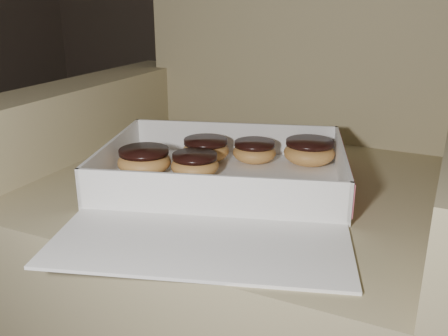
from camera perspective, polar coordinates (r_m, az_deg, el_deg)
floor at (r=1.45m, az=-17.28°, el=-14.19°), size 4.50×4.50×0.00m
armchair at (r=1.09m, az=3.62°, el=-6.28°), size 0.95×0.80×1.00m
bakery_box at (r=0.90m, az=-0.18°, el=-1.82°), size 0.57×0.62×0.07m
donut_a at (r=1.02m, az=3.49°, el=1.94°), size 0.09×0.09×0.04m
donut_b at (r=1.02m, az=9.72°, el=1.87°), size 0.10×0.10×0.05m
donut_c at (r=0.96m, az=-9.09°, el=0.84°), size 0.10×0.10×0.05m
donut_d at (r=1.03m, az=-2.10°, el=2.15°), size 0.10×0.10×0.05m
donut_e at (r=0.94m, az=-3.35°, el=0.42°), size 0.09×0.09×0.05m
crumb_a at (r=0.97m, az=-11.21°, el=-0.82°), size 0.01×0.01×0.00m
crumb_b at (r=0.87m, az=5.10°, el=-2.89°), size 0.01×0.01×0.00m
crumb_c at (r=0.86m, az=-0.47°, el=-3.02°), size 0.01×0.01×0.00m
crumb_d at (r=0.87m, az=-14.33°, el=-3.40°), size 0.01×0.01×0.00m
crumb_e at (r=0.92m, az=9.63°, el=-1.79°), size 0.01×0.01×0.00m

